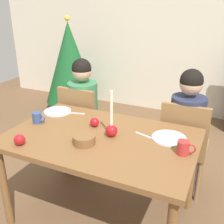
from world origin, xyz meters
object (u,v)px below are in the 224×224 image
chair_left (82,122)px  candle_centerpiece (111,127)px  christmas_tree (70,63)px  plate_left (57,111)px  plate_right (169,138)px  dining_table (101,146)px  person_left_child (84,116)px  apple_near_candle (20,140)px  mug_right (184,148)px  person_right_child (185,135)px  chair_right (184,142)px  bowl_walnuts (84,140)px  apple_by_left_plate (95,122)px  mug_left (37,118)px

chair_left → candle_centerpiece: size_ratio=2.56×
christmas_tree → candle_centerpiece: (1.64, -1.97, 0.05)m
plate_left → plate_right: same height
dining_table → plate_left: (-0.57, 0.26, 0.09)m
chair_left → person_left_child: 0.07m
christmas_tree → apple_near_candle: (1.11, -2.35, 0.02)m
mug_right → person_right_child: bearing=97.3°
candle_centerpiece → plate_left: size_ratio=1.46×
chair_right → christmas_tree: christmas_tree is taller
person_right_child → plate_left: person_right_child is taller
mug_right → candle_centerpiece: bearing=176.2°
candle_centerpiece → bowl_walnuts: size_ratio=2.22×
dining_table → chair_left: 0.82m
person_right_child → mug_right: person_right_child is taller
chair_left → apple_near_candle: bearing=-85.7°
chair_left → christmas_tree: size_ratio=0.60×
christmas_tree → plate_right: (2.04, -1.83, -0.02)m
chair_left → apple_by_left_plate: chair_left is taller
dining_table → person_right_child: size_ratio=1.19×
plate_left → mug_right: mug_right is taller
candle_centerpiece → mug_left: (-0.65, -0.04, -0.03)m
chair_left → bowl_walnuts: bearing=-58.0°
dining_table → christmas_tree: 2.55m
plate_left → mug_left: mug_left is taller
chair_right → plate_right: bearing=-96.6°
person_left_child → candle_centerpiece: (0.60, -0.60, 0.25)m
plate_left → mug_left: size_ratio=2.02×
mug_left → apple_near_candle: size_ratio=1.53×
mug_right → mug_left: bearing=-179.7°
chair_right → plate_right: chair_right is taller
bowl_walnuts → apple_by_left_plate: bearing=103.3°
chair_left → person_right_child: size_ratio=0.77×
plate_left → plate_right: bearing=-4.8°
mug_left → bowl_walnuts: 0.55m
mug_right → dining_table: bearing=-179.9°
person_right_child → christmas_tree: bearing=146.8°
chair_right → person_right_child: bearing=90.0°
person_left_child → plate_right: person_left_child is taller
person_right_child → mug_right: bearing=-82.7°
chair_left → person_left_child: (0.00, 0.03, 0.06)m
mug_left → plate_right: bearing=9.5°
bowl_walnuts → apple_by_left_plate: size_ratio=2.15×
apple_near_candle → christmas_tree: bearing=115.3°
chair_left → apple_near_candle: (0.07, -0.95, 0.28)m
chair_left → chair_right: (1.05, 0.00, 0.00)m
dining_table → mug_right: mug_right is taller
person_right_child → apple_near_candle: person_right_child is taller
christmas_tree → mug_right: bearing=-42.8°
dining_table → apple_by_left_plate: bearing=132.5°
candle_centerpiece → apple_by_left_plate: 0.22m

